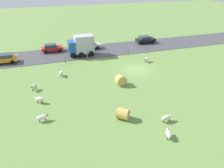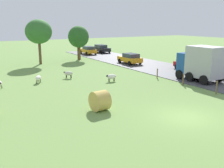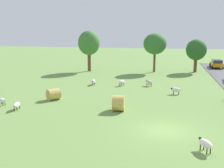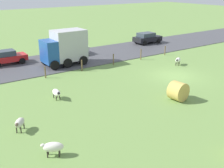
# 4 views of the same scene
# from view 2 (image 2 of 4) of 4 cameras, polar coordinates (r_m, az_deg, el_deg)

# --- Properties ---
(ground_plane) EXTENTS (160.00, 160.00, 0.00)m
(ground_plane) POSITION_cam_2_polar(r_m,az_deg,el_deg) (17.51, 16.20, -7.19)
(ground_plane) COLOR #6B8E47
(sheep_2) EXTENTS (1.18, 0.57, 0.76)m
(sheep_2) POSITION_cam_2_polar(r_m,az_deg,el_deg) (26.74, -0.14, 1.65)
(sheep_2) COLOR white
(sheep_2) RESTS_ON ground_plane
(sheep_3) EXTENTS (1.04, 0.95, 0.78)m
(sheep_3) POSITION_cam_2_polar(r_m,az_deg,el_deg) (28.69, -9.72, 2.33)
(sheep_3) COLOR beige
(sheep_3) RESTS_ON ground_plane
(sheep_5) EXTENTS (0.96, 1.18, 0.77)m
(sheep_5) POSITION_cam_2_polar(r_m,az_deg,el_deg) (27.12, -16.15, 1.28)
(sheep_5) COLOR silver
(sheep_5) RESTS_ON ground_plane
(hay_bale_1) EXTENTS (1.17, 1.50, 1.41)m
(hay_bale_1) POSITION_cam_2_polar(r_m,az_deg,el_deg) (17.93, -2.72, -3.76)
(hay_bale_1) COLOR tan
(hay_bale_1) RESTS_ON ground_plane
(tree_0) EXTENTS (3.82, 3.82, 6.50)m
(tree_0) POSITION_cam_2_polar(r_m,az_deg,el_deg) (39.17, -16.09, 11.14)
(tree_0) COLOR brown
(tree_0) RESTS_ON ground_plane
(tree_2) EXTENTS (3.38, 3.38, 5.51)m
(tree_2) POSITION_cam_2_polar(r_m,az_deg,el_deg) (42.71, -7.50, 10.36)
(tree_2) COLOR brown
(tree_2) RESTS_ON ground_plane
(fence_post_2) EXTENTS (0.12, 0.12, 1.20)m
(fence_post_2) POSITION_cam_2_polar(r_m,az_deg,el_deg) (23.68, 22.33, -0.74)
(fence_post_2) COLOR brown
(fence_post_2) RESTS_ON ground_plane
(fence_post_3) EXTENTS (0.12, 0.12, 1.13)m
(fence_post_3) POSITION_cam_2_polar(r_m,az_deg,el_deg) (26.07, 15.61, 0.95)
(fence_post_3) COLOR brown
(fence_post_3) RESTS_ON ground_plane
(fence_post_4) EXTENTS (0.12, 0.12, 1.08)m
(fence_post_4) POSITION_cam_2_polar(r_m,az_deg,el_deg) (28.77, 10.08, 2.35)
(fence_post_4) COLOR brown
(fence_post_4) RESTS_ON ground_plane
(truck_0) EXTENTS (2.61, 4.54, 3.64)m
(truck_0) POSITION_cam_2_polar(r_m,az_deg,el_deg) (28.18, 19.26, 4.49)
(truck_0) COLOR #1E4C99
(truck_0) RESTS_ON road_strip
(car_0) EXTENTS (1.92, 3.96, 1.49)m
(car_0) POSITION_cam_2_polar(r_m,az_deg,el_deg) (34.48, 16.72, 4.33)
(car_0) COLOR red
(car_0) RESTS_ON road_strip
(car_2) EXTENTS (2.18, 4.32, 1.56)m
(car_2) POSITION_cam_2_polar(r_m,az_deg,el_deg) (52.49, -2.38, 7.94)
(car_2) COLOR black
(car_2) RESTS_ON road_strip
(car_3) EXTENTS (2.06, 4.14, 1.52)m
(car_3) POSITION_cam_2_polar(r_m,az_deg,el_deg) (49.80, -5.34, 7.56)
(car_3) COLOR orange
(car_3) RESTS_ON road_strip
(car_5) EXTENTS (2.09, 4.06, 1.54)m
(car_5) POSITION_cam_2_polar(r_m,az_deg,el_deg) (38.10, 4.06, 5.75)
(car_5) COLOR orange
(car_5) RESTS_ON road_strip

